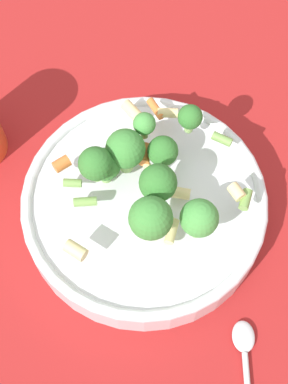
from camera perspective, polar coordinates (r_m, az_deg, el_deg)
ground_plane at (r=0.68m, az=-0.00°, el=-2.35°), size 3.00×3.00×0.00m
bowl at (r=0.65m, az=-0.00°, el=-1.36°), size 0.30×0.30×0.05m
pasta_salad at (r=0.60m, az=0.17°, el=1.73°), size 0.23×0.22×0.08m
spoon at (r=0.63m, az=10.79°, el=-17.87°), size 0.03×0.17×0.01m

